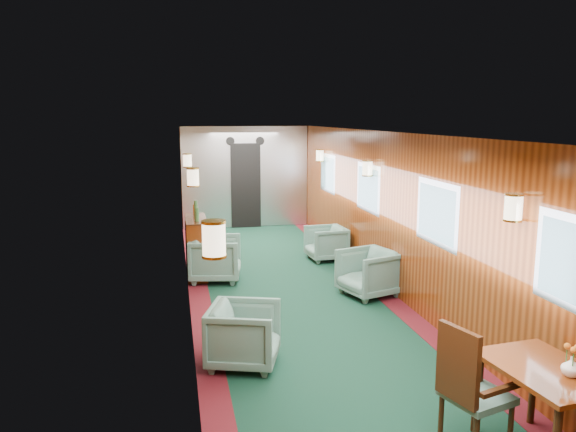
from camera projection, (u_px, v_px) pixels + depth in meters
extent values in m
plane|color=#0D3221|center=(300.00, 308.00, 7.81)|extent=(12.00, 12.00, 0.00)
cube|color=silver|center=(301.00, 137.00, 7.39)|extent=(3.00, 12.00, 0.10)
cube|color=silver|center=(301.00, 137.00, 7.39)|extent=(1.20, 12.00, 0.06)
cube|color=#672B0D|center=(245.00, 177.00, 13.38)|extent=(3.00, 0.10, 2.40)
cube|color=#672B0D|center=(188.00, 227.00, 7.30)|extent=(0.10, 12.00, 2.40)
cube|color=#672B0D|center=(404.00, 219.00, 7.89)|extent=(0.10, 12.00, 2.40)
cube|color=#450D14|center=(202.00, 314.00, 7.54)|extent=(0.30, 12.00, 0.01)
cube|color=#450D14|center=(391.00, 301.00, 8.07)|extent=(0.30, 12.00, 0.01)
cube|color=silver|center=(245.00, 177.00, 13.30)|extent=(2.98, 0.12, 2.38)
cube|color=black|center=(246.00, 186.00, 13.26)|extent=(0.70, 0.06, 2.00)
cylinder|color=black|center=(230.00, 141.00, 13.02)|extent=(0.20, 0.04, 0.20)
cylinder|color=black|center=(260.00, 141.00, 13.16)|extent=(0.20, 0.04, 0.20)
cube|color=#B4B7BB|center=(437.00, 213.00, 6.88)|extent=(0.02, 1.10, 0.80)
cube|color=#49686E|center=(436.00, 213.00, 6.88)|extent=(0.01, 0.96, 0.66)
cube|color=#B4B7BB|center=(368.00, 188.00, 9.29)|extent=(0.02, 1.10, 0.80)
cube|color=#49686E|center=(368.00, 188.00, 9.29)|extent=(0.01, 0.96, 0.66)
cube|color=#B4B7BB|center=(328.00, 173.00, 11.70)|extent=(0.02, 1.10, 0.80)
cube|color=#49686E|center=(327.00, 173.00, 11.70)|extent=(0.01, 0.96, 0.66)
cylinder|color=beige|center=(214.00, 239.00, 3.84)|extent=(0.16, 0.16, 0.24)
cylinder|color=#AB8F30|center=(214.00, 256.00, 3.86)|extent=(0.17, 0.17, 0.02)
cylinder|color=beige|center=(513.00, 207.00, 5.16)|extent=(0.16, 0.16, 0.24)
cylinder|color=#AB8F30|center=(512.00, 220.00, 5.18)|extent=(0.17, 0.17, 0.02)
cylinder|color=beige|center=(193.00, 177.00, 7.70)|extent=(0.16, 0.16, 0.24)
cylinder|color=#AB8F30|center=(193.00, 186.00, 7.72)|extent=(0.17, 0.17, 0.02)
cylinder|color=beige|center=(367.00, 168.00, 9.02)|extent=(0.16, 0.16, 0.24)
cylinder|color=#AB8F30|center=(367.00, 176.00, 9.04)|extent=(0.17, 0.17, 0.02)
cylinder|color=beige|center=(187.00, 160.00, 10.59)|extent=(0.16, 0.16, 0.24)
cylinder|color=#AB8F30|center=(188.00, 167.00, 10.61)|extent=(0.17, 0.17, 0.02)
cylinder|color=beige|center=(320.00, 155.00, 11.91)|extent=(0.16, 0.16, 0.24)
cylinder|color=#AB8F30|center=(320.00, 161.00, 11.93)|extent=(0.17, 0.17, 0.02)
cube|color=#672B0D|center=(547.00, 370.00, 4.27)|extent=(0.79, 1.06, 0.04)
cylinder|color=#361C0C|center=(478.00, 395.00, 4.65)|extent=(0.06, 0.06, 0.70)
cylinder|color=#361C0C|center=(533.00, 385.00, 4.82)|extent=(0.06, 0.06, 0.70)
cube|color=#204C46|center=(477.00, 396.00, 4.43)|extent=(0.56, 0.56, 0.06)
cube|color=#361C0C|center=(458.00, 365.00, 4.27)|extent=(0.17, 0.41, 0.59)
cube|color=#204C46|center=(460.00, 371.00, 4.29)|extent=(0.11, 0.31, 0.35)
cube|color=#361C0C|center=(501.00, 390.00, 4.21)|extent=(0.41, 0.17, 0.04)
cube|color=#361C0C|center=(457.00, 366.00, 4.60)|extent=(0.41, 0.17, 0.04)
cylinder|color=#361C0C|center=(510.00, 429.00, 4.40)|extent=(0.04, 0.04, 0.42)
cylinder|color=#361C0C|center=(441.00, 419.00, 4.55)|extent=(0.04, 0.04, 0.42)
cylinder|color=#361C0C|center=(474.00, 408.00, 4.72)|extent=(0.04, 0.04, 0.42)
cube|color=#672B0D|center=(196.00, 247.00, 9.31)|extent=(0.32, 1.07, 0.96)
cube|color=#361C0C|center=(196.00, 219.00, 9.23)|extent=(0.34, 1.09, 0.02)
cylinder|color=#29532C|center=(197.00, 214.00, 8.95)|extent=(0.07, 0.07, 0.22)
cylinder|color=#29532C|center=(196.00, 209.00, 9.30)|extent=(0.06, 0.06, 0.28)
cylinder|color=#AB8F30|center=(195.00, 210.00, 9.52)|extent=(0.08, 0.08, 0.18)
imported|color=white|center=(571.00, 367.00, 4.12)|extent=(0.16, 0.16, 0.15)
imported|color=#204C46|center=(244.00, 335.00, 5.97)|extent=(0.91, 0.90, 0.66)
imported|color=#204C46|center=(216.00, 258.00, 9.04)|extent=(0.91, 0.90, 0.72)
imported|color=#204C46|center=(369.00, 273.00, 8.28)|extent=(0.95, 0.93, 0.69)
imported|color=#204C46|center=(326.00, 243.00, 10.35)|extent=(0.74, 0.72, 0.62)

